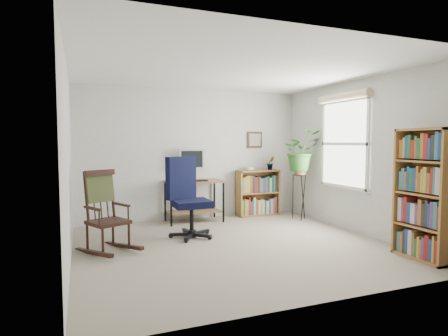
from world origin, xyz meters
name	(u,v)px	position (x,y,z in m)	size (l,w,h in m)	color
floor	(234,245)	(0.00, 0.00, 0.00)	(4.20, 4.00, 0.00)	gray
ceiling	(235,70)	(0.00, 0.00, 2.40)	(4.20, 4.00, 0.00)	silver
wall_back	(193,154)	(0.00, 2.00, 1.20)	(4.20, 0.00, 2.40)	beige
wall_front	(324,169)	(0.00, -2.00, 1.20)	(4.20, 0.00, 2.40)	beige
wall_left	(68,162)	(-2.10, 0.00, 1.20)	(0.00, 4.00, 2.40)	beige
wall_right	(358,157)	(2.10, 0.00, 1.20)	(0.00, 4.00, 2.40)	beige
window	(344,144)	(2.06, 0.30, 1.40)	(0.12, 1.20, 1.50)	white
desk	(194,201)	(-0.07, 1.70, 0.37)	(1.03, 0.57, 0.74)	brown
monitor	(192,165)	(-0.07, 1.84, 1.02)	(0.46, 0.16, 0.56)	#B4B3B8
keyboard	(196,181)	(-0.07, 1.58, 0.75)	(0.40, 0.15, 0.03)	black
office_chair	(192,197)	(-0.43, 0.64, 0.62)	(0.67, 0.67, 1.23)	black
rocking_chair	(108,211)	(-1.65, 0.31, 0.54)	(0.56, 0.93, 1.08)	black
low_bookshelf	(258,193)	(1.26, 1.82, 0.44)	(0.84, 0.28, 0.88)	#9B6832
tall_bookshelf	(424,194)	(1.92, -1.38, 0.80)	(0.30, 0.70, 1.60)	#9B6832
plant_stand	(300,193)	(1.80, 1.18, 0.49)	(0.27, 0.27, 0.97)	black
spider_plant	(301,131)	(1.80, 1.18, 1.63)	(1.69, 1.88, 1.46)	#2D6824
potted_plant_small	(271,167)	(1.54, 1.83, 0.94)	(0.13, 0.24, 0.11)	#2D6824
framed_picture	(255,140)	(1.26, 1.97, 1.47)	(0.32, 0.04, 0.32)	black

